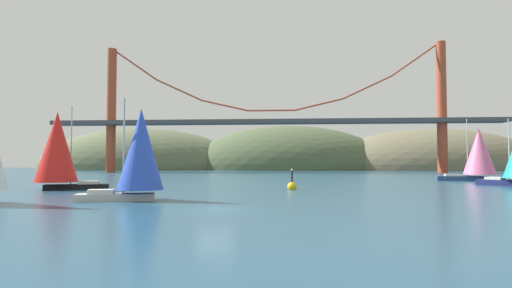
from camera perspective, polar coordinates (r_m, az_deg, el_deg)
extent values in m
plane|color=navy|center=(28.01, -5.76, -9.08)|extent=(360.00, 360.00, 0.00)
ellipsoid|color=#5B6647|center=(173.11, -15.83, -3.40)|extent=(83.75, 44.00, 33.32)
ellipsoid|color=#4C5B3D|center=(162.41, 4.49, -3.56)|extent=(80.55, 44.00, 34.40)
ellipsoid|color=#6B664C|center=(171.50, 23.23, -3.31)|extent=(85.13, 44.00, 31.29)
cylinder|color=#A34228|center=(134.81, -19.39, 4.45)|extent=(2.80, 2.80, 38.11)
cylinder|color=#A34228|center=(131.16, 24.31, 4.72)|extent=(2.80, 2.80, 38.11)
cube|color=#47474C|center=(123.05, 2.14, 3.09)|extent=(134.72, 6.00, 1.20)
cylinder|color=#A34228|center=(134.55, -16.51, 10.54)|extent=(14.39, 0.50, 10.23)
cylinder|color=#A34228|center=(128.64, -10.62, 7.36)|extent=(14.31, 0.50, 7.00)
cylinder|color=#A34228|center=(124.99, -4.36, 5.34)|extent=(14.22, 0.50, 3.76)
cylinder|color=#A34228|center=(123.42, 2.14, 4.67)|extent=(14.10, 0.50, 0.50)
cylinder|color=#A34228|center=(123.88, 8.70, 5.43)|extent=(14.22, 0.50, 3.76)
cylinder|color=#A34228|center=(126.46, 15.13, 7.58)|extent=(14.31, 0.50, 7.00)
cylinder|color=#A34228|center=(131.42, 21.25, 10.92)|extent=(14.39, 0.50, 10.23)
cube|color=#191E4C|center=(64.32, 31.15, -4.62)|extent=(5.68, 6.52, 0.78)
cube|color=beige|center=(64.83, 30.17, -4.12)|extent=(2.49, 2.61, 0.36)
cylinder|color=#B2B2B7|center=(63.99, 31.61, -0.61)|extent=(0.14, 0.14, 8.18)
cube|color=#B7B2A8|center=(36.22, -18.90, -6.98)|extent=(6.49, 3.32, 0.59)
cube|color=beige|center=(36.36, -20.65, -6.19)|extent=(2.28, 1.81, 0.36)
cylinder|color=#B2B2B7|center=(36.04, -17.82, -0.21)|extent=(0.14, 0.14, 7.96)
cone|color=blue|center=(35.88, -15.65, -0.65)|extent=(4.67, 4.67, 6.83)
cube|color=navy|center=(77.24, 26.69, -4.29)|extent=(8.36, 3.61, 0.77)
cube|color=beige|center=(76.94, 25.61, -3.89)|extent=(2.85, 2.08, 0.36)
cylinder|color=#B2B2B7|center=(77.39, 27.20, -0.42)|extent=(0.14, 0.14, 9.64)
cone|color=pink|center=(77.76, 28.49, -0.87)|extent=(5.88, 5.88, 7.77)
cube|color=black|center=(52.57, -23.54, -5.45)|extent=(7.13, 3.97, 0.58)
cube|color=beige|center=(52.39, -22.16, -4.97)|extent=(2.54, 1.97, 0.36)
cylinder|color=#B2B2B7|center=(52.62, -24.20, -0.11)|extent=(0.14, 0.14, 9.19)
cone|color=red|center=(52.87, -25.85, -0.34)|extent=(6.06, 6.06, 8.14)
sphere|color=gold|center=(48.29, 5.01, -5.91)|extent=(1.10, 1.10, 1.10)
cylinder|color=black|center=(48.24, 5.00, -4.67)|extent=(0.20, 0.20, 1.60)
sphere|color=#F2EA99|center=(48.21, 5.00, -3.58)|extent=(0.24, 0.24, 0.24)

